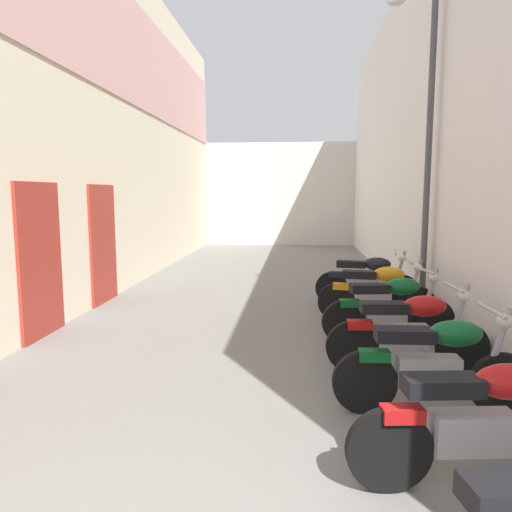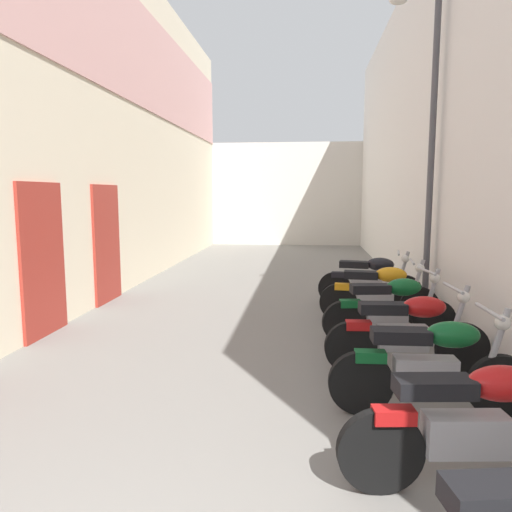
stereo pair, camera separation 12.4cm
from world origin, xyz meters
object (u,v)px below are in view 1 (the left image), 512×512
Objects in this scene: motorcycle_fourth at (409,330)px; motorcycle_seventh at (367,279)px; motorcycle_third at (435,363)px; street_lamp at (424,136)px; motorcycle_second at (482,421)px; motorcycle_sixth at (377,291)px; motorcycle_fifth at (390,307)px.

motorcycle_seventh is (-0.00, 3.28, 0.00)m from motorcycle_fourth.
street_lamp is at bearing 78.91° from motorcycle_third.
motorcycle_second is 1.00× the size of motorcycle_third.
motorcycle_second is 1.00× the size of motorcycle_sixth.
motorcycle_second is at bearing -90.00° from motorcycle_fifth.
motorcycle_fourth is at bearing 90.00° from motorcycle_second.
motorcycle_third and motorcycle_seventh have the same top height.
motorcycle_third is 1.00× the size of motorcycle_sixth.
motorcycle_seventh is (-0.00, 1.11, 0.00)m from motorcycle_sixth.
motorcycle_sixth is at bearing 90.00° from motorcycle_fifth.
motorcycle_third is at bearing 90.00° from motorcycle_second.
motorcycle_fourth and motorcycle_sixth have the same top height.
motorcycle_fourth is (-0.00, 1.06, 0.00)m from motorcycle_third.
motorcycle_second and motorcycle_seventh have the same top height.
motorcycle_third and motorcycle_fifth have the same top height.
motorcycle_fifth is at bearing -90.00° from motorcycle_seventh.
motorcycle_third is at bearing -90.00° from motorcycle_fifth.
motorcycle_fifth is (-0.00, 3.32, 0.00)m from motorcycle_second.
street_lamp is at bearing 74.49° from motorcycle_fourth.
motorcycle_fifth is at bearing -90.00° from motorcycle_sixth.
motorcycle_fourth is 2.17m from motorcycle_sixth.
motorcycle_second is at bearing -90.00° from motorcycle_seventh.
motorcycle_fourth is at bearing -90.00° from motorcycle_fifth.
street_lamp reaches higher than motorcycle_second.
motorcycle_second is 1.00× the size of motorcycle_fourth.
motorcycle_fourth is 3.28m from motorcycle_seventh.
street_lamp reaches higher than motorcycle_third.
motorcycle_sixth is (0.00, 1.04, 0.00)m from motorcycle_fifth.
street_lamp is (0.71, 1.42, 2.44)m from motorcycle_fifth.
motorcycle_second is at bearing -90.00° from motorcycle_sixth.
motorcycle_fourth is 1.01× the size of motorcycle_fifth.
motorcycle_second is 1.00× the size of motorcycle_fifth.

